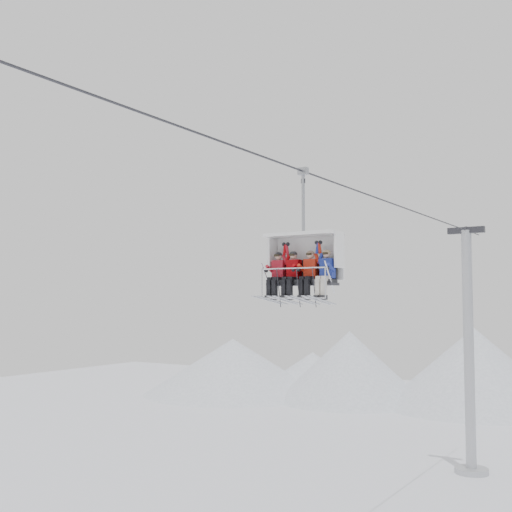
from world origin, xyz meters
The scene contains 8 objects.
ridgeline centered at (-1.58, 42.05, 2.84)m, with size 72.00×21.00×7.00m.
lift_tower_right centered at (0.00, 22.00, 5.78)m, with size 2.00×1.80×13.48m.
haul_cable centered at (0.00, 0.00, 13.30)m, with size 0.06×0.06×50.00m, color #302F35.
chairlift_carrier centered at (0.00, 2.80, 10.66)m, with size 2.30×1.17×3.98m.
skier_far_left centered at (-0.81, 2.50, 10.20)m, with size 0.40×1.69×1.58m.
skier_center_left centered at (-0.29, 2.50, 10.20)m, with size 0.40×1.69×1.58m.
skier_center_right centered at (0.29, 2.50, 10.20)m, with size 0.40×1.69×1.58m.
skier_far_right centered at (0.82, 2.50, 10.20)m, with size 0.40×1.69×1.58m.
Camera 1 is at (9.04, -14.34, 9.37)m, focal length 45.00 mm.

